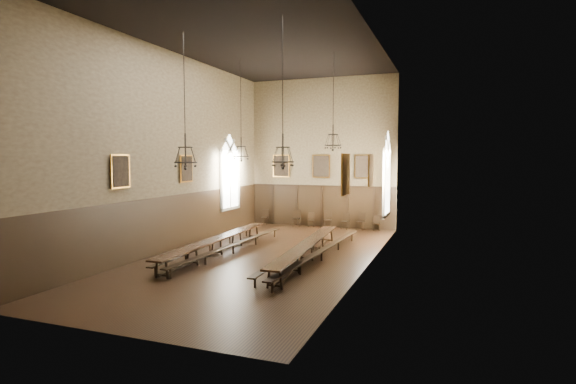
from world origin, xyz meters
The scene contains 33 objects.
floor centered at (0.00, 0.00, -0.01)m, with size 9.00×18.00×0.02m, color black.
ceiling centered at (0.00, 0.00, 9.01)m, with size 9.00×18.00×0.02m, color black.
wall_back centered at (0.00, 9.01, 4.50)m, with size 9.00×0.02×9.00m, color #8A7B55.
wall_front centered at (0.00, -9.01, 4.50)m, with size 9.00×0.02×9.00m, color #8A7B55.
wall_left centered at (-4.51, 0.00, 4.50)m, with size 0.02×18.00×9.00m, color #8A7B55.
wall_right centered at (4.51, 0.00, 4.50)m, with size 0.02×18.00×9.00m, color #8A7B55.
wainscot_panelling centered at (0.00, 0.00, 1.25)m, with size 9.00×18.00×2.50m, color black, non-canonical shape.
table_left centered at (-2.08, -0.26, 0.36)m, with size 0.95×9.21×0.72m.
table_right centered at (1.99, -0.03, 0.36)m, with size 1.23×9.32×0.72m.
bench_left_outer centered at (-2.57, 0.02, 0.27)m, with size 0.84×9.28×0.42m.
bench_left_inner centered at (-1.45, 0.09, 0.28)m, with size 0.65×9.65×0.43m.
bench_right_inner centered at (1.40, -0.07, 0.26)m, with size 0.72×9.22×0.41m.
bench_right_outer centered at (2.58, 0.11, 0.29)m, with size 0.82×10.29×0.46m.
chair_0 centered at (-3.58, 8.55, 0.28)m, with size 0.46×0.46×0.94m.
chair_2 centered at (-1.45, 8.54, 0.31)m, with size 0.51×0.51×1.01m.
chair_3 centered at (-0.53, 8.58, 0.26)m, with size 0.46×0.46×0.86m.
chair_4 centered at (0.52, 8.53, 0.31)m, with size 0.54×0.54×1.02m.
chair_5 centered at (1.60, 8.51, 0.29)m, with size 0.50×0.50×0.94m.
chair_6 centered at (2.52, 8.53, 0.30)m, with size 0.53×0.53×1.00m.
chair_7 centered at (3.44, 8.56, 0.27)m, with size 0.49×0.49×0.88m.
chandelier_back_left centered at (-2.30, 2.68, 4.64)m, with size 0.76×0.76×4.86m.
chandelier_back_right centered at (2.28, 2.93, 5.10)m, with size 0.77×0.77×4.35m.
chandelier_front_left centered at (-2.24, -2.32, 4.35)m, with size 0.91×0.91×5.13m.
chandelier_front_right centered at (2.04, -2.91, 4.45)m, with size 0.78×0.78×5.06m.
portrait_back_0 centered at (-2.60, 8.88, 3.70)m, with size 1.10×0.12×1.40m.
portrait_back_1 centered at (0.00, 8.88, 3.70)m, with size 1.10×0.12×1.40m.
portrait_back_2 centered at (2.60, 8.88, 3.70)m, with size 1.10×0.12×1.40m.
portrait_left_0 centered at (-4.38, 1.00, 3.70)m, with size 0.12×1.00×1.30m.
portrait_left_1 centered at (-4.38, -3.50, 3.70)m, with size 0.12×1.00×1.30m.
portrait_right_0 centered at (4.38, 1.00, 3.70)m, with size 0.12×1.00×1.30m.
portrait_right_1 centered at (4.38, -3.50, 3.70)m, with size 0.12×1.00×1.30m.
window_right centered at (4.43, 5.50, 3.40)m, with size 0.20×2.20×4.60m, color white, non-canonical shape.
window_left centered at (-4.43, 5.50, 3.40)m, with size 0.20×2.20×4.60m, color white, non-canonical shape.
Camera 1 is at (7.58, -17.33, 4.22)m, focal length 28.00 mm.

